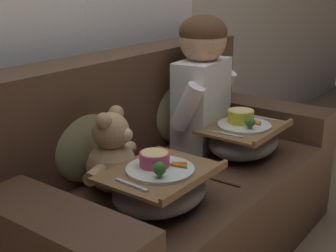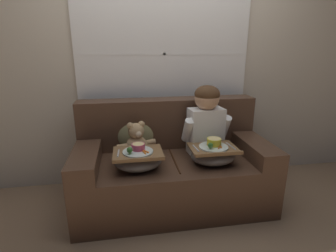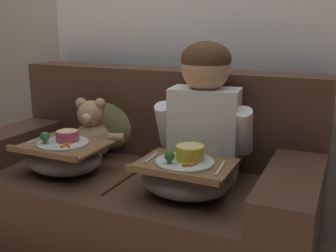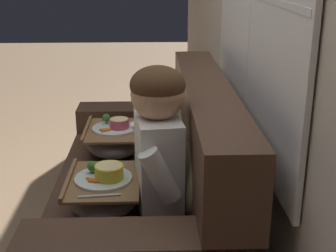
{
  "view_description": "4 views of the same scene",
  "coord_description": "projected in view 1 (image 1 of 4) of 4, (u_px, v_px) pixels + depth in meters",
  "views": [
    {
      "loc": [
        -1.55,
        -1.11,
        1.27
      ],
      "look_at": [
        -0.03,
        0.02,
        0.66
      ],
      "focal_mm": 50.0,
      "sensor_mm": 36.0,
      "label": 1
    },
    {
      "loc": [
        -0.4,
        -2.15,
        1.43
      ],
      "look_at": [
        -0.05,
        -0.01,
        0.76
      ],
      "focal_mm": 28.0,
      "sensor_mm": 36.0,
      "label": 2
    },
    {
      "loc": [
        0.91,
        -1.61,
        1.17
      ],
      "look_at": [
        0.12,
        0.1,
        0.68
      ],
      "focal_mm": 42.0,
      "sensor_mm": 36.0,
      "label": 3
    },
    {
      "loc": [
        2.16,
        0.05,
        1.49
      ],
      "look_at": [
        -0.14,
        0.13,
        0.68
      ],
      "focal_mm": 50.0,
      "sensor_mm": 36.0,
      "label": 4
    }
  ],
  "objects": [
    {
      "name": "child_figure",
      "position": [
        202.0,
        76.0,
        2.24
      ],
      "size": [
        0.47,
        0.24,
        0.64
      ],
      "color": "white",
      "rests_on": "couch"
    },
    {
      "name": "lap_tray_child",
      "position": [
        243.0,
        139.0,
        2.19
      ],
      "size": [
        0.4,
        0.31,
        0.22
      ],
      "color": "slate",
      "rests_on": "child_figure"
    },
    {
      "name": "couch",
      "position": [
        164.0,
        189.0,
        2.13
      ],
      "size": [
        1.73,
        0.86,
        0.94
      ],
      "color": "#4C3323",
      "rests_on": "ground_plane"
    },
    {
      "name": "lap_tray_teddy",
      "position": [
        160.0,
        187.0,
        1.7
      ],
      "size": [
        0.4,
        0.33,
        0.21
      ],
      "color": "slate",
      "rests_on": "teddy_bear"
    },
    {
      "name": "teddy_bear",
      "position": [
        113.0,
        157.0,
        1.81
      ],
      "size": [
        0.36,
        0.26,
        0.34
      ],
      "color": "tan",
      "rests_on": "couch"
    },
    {
      "name": "throw_pillow_behind_teddy",
      "position": [
        82.0,
        136.0,
        1.89
      ],
      "size": [
        0.37,
        0.18,
        0.39
      ],
      "color": "#898456",
      "rests_on": "couch"
    },
    {
      "name": "throw_pillow_behind_child",
      "position": [
        175.0,
        103.0,
        2.38
      ],
      "size": [
        0.41,
        0.2,
        0.43
      ],
      "color": "#898456",
      "rests_on": "couch"
    }
  ]
}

